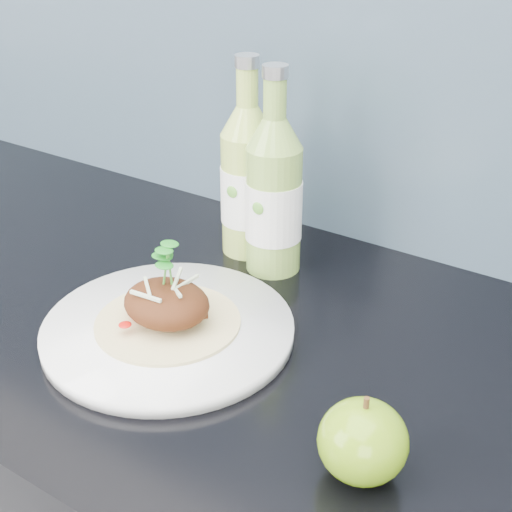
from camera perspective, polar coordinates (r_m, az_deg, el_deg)
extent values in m
cylinder|color=white|center=(0.82, -7.02, -5.85)|extent=(0.31, 0.31, 0.02)
cylinder|color=tan|center=(0.82, -7.06, -5.27)|extent=(0.17, 0.17, 0.00)
ellipsoid|color=#51260F|center=(0.80, -7.17, -3.78)|extent=(0.10, 0.09, 0.05)
ellipsoid|color=#52810E|center=(0.64, 8.54, -14.44)|extent=(0.10, 0.10, 0.07)
cylinder|color=#472D14|center=(0.61, 8.81, -11.67)|extent=(0.01, 0.00, 0.01)
cylinder|color=#A6C251|center=(0.97, -0.66, 4.97)|extent=(0.09, 0.09, 0.17)
cone|color=#A6C251|center=(0.93, -0.69, 10.81)|extent=(0.07, 0.07, 0.04)
cylinder|color=#A6C251|center=(0.92, -0.71, 13.39)|extent=(0.03, 0.03, 0.05)
cylinder|color=silver|center=(0.91, -0.72, 15.34)|extent=(0.03, 0.03, 0.02)
cylinder|color=white|center=(0.97, -0.66, 5.00)|extent=(0.09, 0.09, 0.08)
ellipsoid|color=#59A533|center=(0.93, -1.94, 5.14)|extent=(0.02, 0.00, 0.02)
cylinder|color=#82AB47|center=(0.92, 1.42, 3.70)|extent=(0.07, 0.07, 0.17)
cone|color=#82AB47|center=(0.88, 1.50, 9.80)|extent=(0.07, 0.07, 0.04)
cylinder|color=#82AB47|center=(0.87, 1.54, 12.51)|extent=(0.03, 0.03, 0.05)
cylinder|color=silver|center=(0.86, 1.56, 14.56)|extent=(0.03, 0.03, 0.02)
cylinder|color=white|center=(0.92, 1.42, 3.73)|extent=(0.07, 0.07, 0.08)
ellipsoid|color=#59A533|center=(0.88, 0.15, 3.82)|extent=(0.02, 0.00, 0.02)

